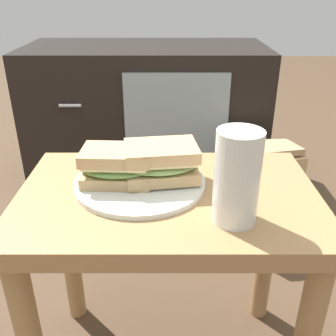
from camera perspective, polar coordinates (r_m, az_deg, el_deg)
name	(u,v)px	position (r m, az deg, el deg)	size (l,w,h in m)	color
side_table	(166,232)	(0.76, -0.23, -9.51)	(0.56, 0.36, 0.46)	#A37A4C
tv_cabinet	(146,116)	(1.66, -3.32, 7.74)	(0.96, 0.46, 0.58)	black
plate	(138,182)	(0.74, -4.44, -2.15)	(0.25, 0.25, 0.01)	silver
sandwich_front	(115,166)	(0.72, -7.83, 0.33)	(0.14, 0.10, 0.07)	tan
sandwich_back	(160,162)	(0.72, -1.26, 0.95)	(0.16, 0.12, 0.07)	tan
beer_glass	(235,179)	(0.61, 9.94, -1.57)	(0.07, 0.07, 0.16)	silver
paper_bag	(256,191)	(1.35, 12.99, -3.36)	(0.26, 0.21, 0.34)	tan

